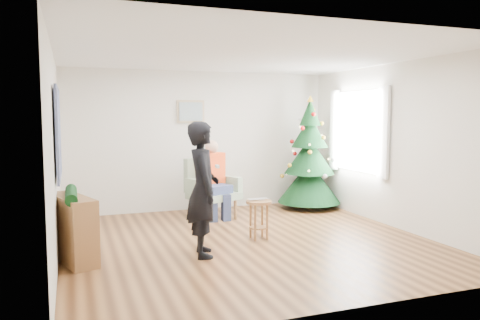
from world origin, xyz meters
name	(u,v)px	position (x,y,z in m)	size (l,w,h in m)	color
floor	(248,241)	(0.00, 0.00, 0.00)	(5.00, 5.00, 0.00)	brown
ceiling	(248,55)	(0.00, 0.00, 2.60)	(5.00, 5.00, 0.00)	white
wall_back	(201,141)	(0.00, 2.50, 1.30)	(5.00, 5.00, 0.00)	silver
wall_front	(348,169)	(0.00, -2.50, 1.30)	(5.00, 5.00, 0.00)	silver
wall_left	(55,155)	(-2.50, 0.00, 1.30)	(5.00, 5.00, 0.00)	silver
wall_right	(396,146)	(2.50, 0.00, 1.30)	(5.00, 5.00, 0.00)	silver
window_panel	(358,131)	(2.47, 1.00, 1.50)	(0.04, 1.30, 1.40)	white
curtains	(357,131)	(2.44, 1.00, 1.50)	(0.05, 1.75, 1.50)	white
christmas_tree	(309,158)	(1.97, 1.86, 0.97)	(1.20, 1.20, 2.16)	#3F2816
stool	(259,219)	(0.20, 0.08, 0.28)	(0.37, 0.37, 0.56)	brown
laptop	(259,200)	(0.20, 0.08, 0.57)	(0.31, 0.20, 0.02)	silver
armchair	(212,195)	(-0.02, 1.72, 0.38)	(0.97, 0.95, 1.03)	#8AA384
seated_person	(214,178)	(0.00, 1.66, 0.70)	(0.56, 0.72, 1.35)	navy
standing_man	(203,189)	(-0.77, -0.43, 0.85)	(0.62, 0.41, 1.70)	black
game_controller	(217,166)	(-0.59, -0.46, 1.13)	(0.04, 0.13, 0.04)	white
console	(72,229)	(-2.33, -0.11, 0.40)	(0.30, 1.00, 0.80)	brown
garland	(71,195)	(-2.33, -0.11, 0.82)	(0.14, 0.14, 0.90)	black
tapestry	(58,133)	(-2.46, 0.30, 1.55)	(0.03, 1.50, 1.15)	black
framed_picture	(191,112)	(-0.20, 2.46, 1.85)	(0.52, 0.05, 0.42)	tan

